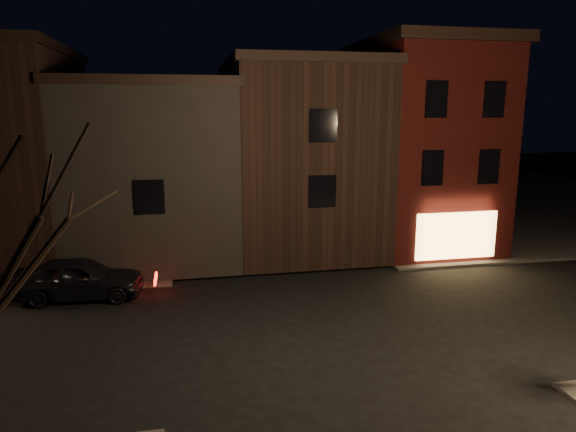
# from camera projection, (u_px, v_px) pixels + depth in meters

# --- Properties ---
(ground) EXTENTS (120.00, 120.00, 0.00)m
(ground) POSITION_uv_depth(u_px,v_px,m) (320.00, 326.00, 17.41)
(ground) COLOR black
(ground) RESTS_ON ground
(sidewalk_far_right) EXTENTS (30.00, 30.00, 0.12)m
(sidewalk_far_right) POSITION_uv_depth(u_px,v_px,m) (500.00, 201.00, 40.47)
(sidewalk_far_right) COLOR #2D2B28
(sidewalk_far_right) RESTS_ON ground
(corner_building) EXTENTS (6.50, 8.50, 10.50)m
(corner_building) POSITION_uv_depth(u_px,v_px,m) (422.00, 144.00, 26.95)
(corner_building) COLOR #430E0C
(corner_building) RESTS_ON ground
(row_building_a) EXTENTS (7.30, 10.30, 9.40)m
(row_building_a) POSITION_uv_depth(u_px,v_px,m) (297.00, 155.00, 26.78)
(row_building_a) COLOR black
(row_building_a) RESTS_ON ground
(row_building_b) EXTENTS (7.80, 10.30, 8.40)m
(row_building_b) POSITION_uv_depth(u_px,v_px,m) (155.00, 168.00, 25.47)
(row_building_b) COLOR black
(row_building_b) RESTS_ON ground
(parked_car_a) EXTENTS (4.91, 2.27, 1.63)m
(parked_car_a) POSITION_uv_depth(u_px,v_px,m) (79.00, 278.00, 19.76)
(parked_car_a) COLOR black
(parked_car_a) RESTS_ON ground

